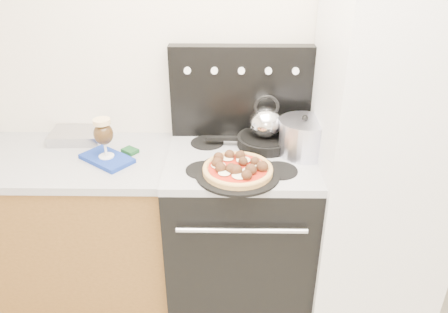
{
  "coord_description": "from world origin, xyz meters",
  "views": [
    {
      "loc": [
        0.02,
        -0.8,
        1.96
      ],
      "look_at": [
        -0.01,
        1.05,
        0.98
      ],
      "focal_mm": 35.0,
      "sensor_mm": 36.0,
      "label": 1
    }
  ],
  "objects_px": {
    "pizza": "(238,168)",
    "skillet": "(265,141)",
    "beer_glass": "(104,138)",
    "tea_kettle": "(266,120)",
    "oven_mitt": "(107,159)",
    "stock_pot": "(303,138)",
    "stove_body": "(239,232)",
    "pizza_pan": "(238,174)",
    "base_cabinet": "(46,229)",
    "fridge": "(381,154)"
  },
  "relations": [
    {
      "from": "pizza_pan",
      "to": "pizza",
      "type": "bearing_deg",
      "value": -90.0
    },
    {
      "from": "base_cabinet",
      "to": "pizza",
      "type": "height_order",
      "value": "pizza"
    },
    {
      "from": "skillet",
      "to": "stock_pot",
      "type": "xyz_separation_m",
      "value": [
        0.19,
        -0.09,
        0.06
      ]
    },
    {
      "from": "fridge",
      "to": "skillet",
      "type": "distance_m",
      "value": 0.59
    },
    {
      "from": "stock_pot",
      "to": "stove_body",
      "type": "bearing_deg",
      "value": -174.44
    },
    {
      "from": "beer_glass",
      "to": "tea_kettle",
      "type": "height_order",
      "value": "tea_kettle"
    },
    {
      "from": "pizza",
      "to": "skillet",
      "type": "xyz_separation_m",
      "value": [
        0.15,
        0.31,
        -0.01
      ]
    },
    {
      "from": "tea_kettle",
      "to": "base_cabinet",
      "type": "bearing_deg",
      "value": -170.15
    },
    {
      "from": "tea_kettle",
      "to": "stock_pot",
      "type": "bearing_deg",
      "value": -21.69
    },
    {
      "from": "base_cabinet",
      "to": "tea_kettle",
      "type": "xyz_separation_m",
      "value": [
        1.24,
        0.1,
        0.64
      ]
    },
    {
      "from": "skillet",
      "to": "fridge",
      "type": "bearing_deg",
      "value": -14.73
    },
    {
      "from": "beer_glass",
      "to": "base_cabinet",
      "type": "bearing_deg",
      "value": 173.87
    },
    {
      "from": "base_cabinet",
      "to": "pizza_pan",
      "type": "relative_size",
      "value": 3.61
    },
    {
      "from": "skillet",
      "to": "tea_kettle",
      "type": "height_order",
      "value": "tea_kettle"
    },
    {
      "from": "base_cabinet",
      "to": "pizza",
      "type": "xyz_separation_m",
      "value": [
        1.09,
        -0.21,
        0.53
      ]
    },
    {
      "from": "skillet",
      "to": "tea_kettle",
      "type": "bearing_deg",
      "value": 0.0
    },
    {
      "from": "stove_body",
      "to": "stock_pot",
      "type": "distance_m",
      "value": 0.65
    },
    {
      "from": "pizza",
      "to": "tea_kettle",
      "type": "height_order",
      "value": "tea_kettle"
    },
    {
      "from": "oven_mitt",
      "to": "tea_kettle",
      "type": "bearing_deg",
      "value": 10.09
    },
    {
      "from": "beer_glass",
      "to": "tea_kettle",
      "type": "xyz_separation_m",
      "value": [
        0.81,
        0.15,
        0.04
      ]
    },
    {
      "from": "base_cabinet",
      "to": "pizza_pan",
      "type": "distance_m",
      "value": 1.21
    },
    {
      "from": "beer_glass",
      "to": "tea_kettle",
      "type": "distance_m",
      "value": 0.83
    },
    {
      "from": "base_cabinet",
      "to": "beer_glass",
      "type": "distance_m",
      "value": 0.73
    },
    {
      "from": "tea_kettle",
      "to": "pizza_pan",
      "type": "bearing_deg",
      "value": -110.29
    },
    {
      "from": "stove_body",
      "to": "beer_glass",
      "type": "relative_size",
      "value": 4.17
    },
    {
      "from": "base_cabinet",
      "to": "tea_kettle",
      "type": "relative_size",
      "value": 7.46
    },
    {
      "from": "stove_body",
      "to": "oven_mitt",
      "type": "xyz_separation_m",
      "value": [
        -0.68,
        -0.02,
        0.47
      ]
    },
    {
      "from": "stock_pot",
      "to": "pizza",
      "type": "bearing_deg",
      "value": -146.81
    },
    {
      "from": "fridge",
      "to": "skillet",
      "type": "bearing_deg",
      "value": 165.27
    },
    {
      "from": "oven_mitt",
      "to": "skillet",
      "type": "relative_size",
      "value": 0.91
    },
    {
      "from": "pizza_pan",
      "to": "stock_pot",
      "type": "height_order",
      "value": "stock_pot"
    },
    {
      "from": "fridge",
      "to": "skillet",
      "type": "height_order",
      "value": "fridge"
    },
    {
      "from": "fridge",
      "to": "oven_mitt",
      "type": "xyz_separation_m",
      "value": [
        -1.38,
        0.0,
        -0.04
      ]
    },
    {
      "from": "oven_mitt",
      "to": "skillet",
      "type": "height_order",
      "value": "skillet"
    },
    {
      "from": "stove_body",
      "to": "skillet",
      "type": "height_order",
      "value": "skillet"
    },
    {
      "from": "stove_body",
      "to": "skillet",
      "type": "distance_m",
      "value": 0.54
    },
    {
      "from": "base_cabinet",
      "to": "stove_body",
      "type": "xyz_separation_m",
      "value": [
        1.1,
        -0.02,
        0.01
      ]
    },
    {
      "from": "stove_body",
      "to": "stock_pot",
      "type": "bearing_deg",
      "value": 5.56
    },
    {
      "from": "skillet",
      "to": "tea_kettle",
      "type": "distance_m",
      "value": 0.12
    },
    {
      "from": "pizza_pan",
      "to": "stock_pot",
      "type": "bearing_deg",
      "value": 33.19
    },
    {
      "from": "stove_body",
      "to": "pizza_pan",
      "type": "height_order",
      "value": "pizza_pan"
    },
    {
      "from": "fridge",
      "to": "beer_glass",
      "type": "xyz_separation_m",
      "value": [
        -1.38,
        0.0,
        0.08
      ]
    },
    {
      "from": "pizza_pan",
      "to": "pizza",
      "type": "height_order",
      "value": "pizza"
    },
    {
      "from": "beer_glass",
      "to": "pizza",
      "type": "bearing_deg",
      "value": -14.18
    },
    {
      "from": "fridge",
      "to": "stock_pot",
      "type": "bearing_deg",
      "value": 171.75
    },
    {
      "from": "fridge",
      "to": "beer_glass",
      "type": "bearing_deg",
      "value": 179.8
    },
    {
      "from": "pizza_pan",
      "to": "pizza",
      "type": "distance_m",
      "value": 0.03
    },
    {
      "from": "stock_pot",
      "to": "base_cabinet",
      "type": "bearing_deg",
      "value": -179.77
    },
    {
      "from": "fridge",
      "to": "pizza_pan",
      "type": "distance_m",
      "value": 0.74
    },
    {
      "from": "fridge",
      "to": "tea_kettle",
      "type": "relative_size",
      "value": 9.78
    }
  ]
}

